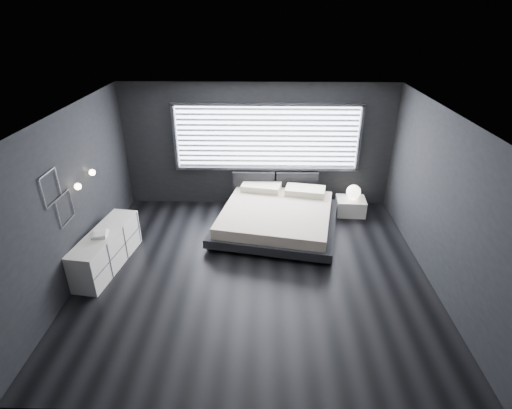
{
  "coord_description": "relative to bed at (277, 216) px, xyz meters",
  "views": [
    {
      "loc": [
        0.15,
        -5.79,
        4.27
      ],
      "look_at": [
        0.0,
        0.85,
        0.9
      ],
      "focal_mm": 28.0,
      "sensor_mm": 36.0,
      "label": 1
    }
  ],
  "objects": [
    {
      "name": "sconce_near",
      "position": [
        -3.3,
        -1.47,
        1.31
      ],
      "size": [
        0.18,
        0.11,
        0.11
      ],
      "color": "silver",
      "rests_on": "ground"
    },
    {
      "name": "wall_art_upper",
      "position": [
        -3.39,
        -2.07,
        1.56
      ],
      "size": [
        0.01,
        0.48,
        0.48
      ],
      "color": "#47474C",
      "rests_on": "ground"
    },
    {
      "name": "book_stack",
      "position": [
        -3.08,
        -1.5,
        0.43
      ],
      "size": [
        0.28,
        0.35,
        0.06
      ],
      "color": "white",
      "rests_on": "dresser"
    },
    {
      "name": "window",
      "position": [
        -0.22,
        1.17,
        1.32
      ],
      "size": [
        4.14,
        0.09,
        1.52
      ],
      "color": "white",
      "rests_on": "ground"
    },
    {
      "name": "sconce_far",
      "position": [
        -3.3,
        -0.87,
        1.31
      ],
      "size": [
        0.18,
        0.11,
        0.11
      ],
      "color": "silver",
      "rests_on": "ground"
    },
    {
      "name": "room",
      "position": [
        -0.42,
        -1.52,
        1.11
      ],
      "size": [
        6.04,
        6.0,
        2.8
      ],
      "color": "black",
      "rests_on": "ground"
    },
    {
      "name": "nightstand",
      "position": [
        1.68,
        0.7,
        -0.11
      ],
      "size": [
        0.65,
        0.56,
        0.37
      ],
      "primitive_type": "cube",
      "rotation": [
        0.0,
        0.0,
        -0.05
      ],
      "color": "white",
      "rests_on": "ground"
    },
    {
      "name": "wall_art_lower",
      "position": [
        -3.39,
        -1.82,
        1.09
      ],
      "size": [
        0.01,
        0.48,
        0.48
      ],
      "color": "#47474C",
      "rests_on": "ground"
    },
    {
      "name": "dresser",
      "position": [
        -3.06,
        -1.4,
        0.06
      ],
      "size": [
        0.73,
        1.78,
        0.69
      ],
      "color": "white",
      "rests_on": "ground"
    },
    {
      "name": "bed",
      "position": [
        0.0,
        0.0,
        0.0
      ],
      "size": [
        2.82,
        2.73,
        0.63
      ],
      "color": "black",
      "rests_on": "ground"
    },
    {
      "name": "orb_lamp",
      "position": [
        1.72,
        0.74,
        0.23
      ],
      "size": [
        0.31,
        0.31,
        0.31
      ],
      "primitive_type": "sphere",
      "color": "white",
      "rests_on": "nightstand"
    },
    {
      "name": "headboard",
      "position": [
        -0.01,
        1.12,
        0.28
      ],
      "size": [
        1.96,
        0.16,
        0.52
      ],
      "color": "black",
      "rests_on": "ground"
    }
  ]
}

